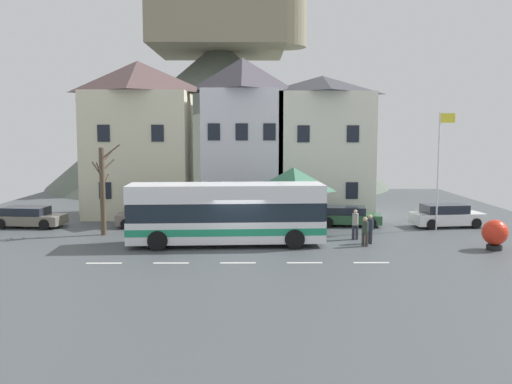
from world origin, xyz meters
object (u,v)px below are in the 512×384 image
at_px(townhouse_02, 322,146).
at_px(parked_car_01, 348,216).
at_px(parked_car_03, 447,216).
at_px(pedestrian_01, 319,220).
at_px(parked_car_00, 29,217).
at_px(pedestrian_02, 355,223).
at_px(bus_shelter, 293,180).
at_px(townhouse_01, 242,137).
at_px(townhouse_00, 139,139).
at_px(public_bench, 309,219).
at_px(parked_car_02, 148,216).
at_px(hilltop_castle, 220,109).
at_px(harbour_buoy, 495,233).
at_px(pedestrian_00, 370,228).
at_px(transit_bus, 226,214).
at_px(pedestrian_03, 365,230).
at_px(bare_tree_00, 103,189).
at_px(flagpole, 440,162).

relative_size(townhouse_02, parked_car_01, 2.35).
xyz_separation_m(parked_car_03, pedestrian_01, (-8.27, -3.12, 0.23)).
bearing_deg(parked_car_00, townhouse_02, 22.62).
bearing_deg(pedestrian_02, bus_shelter, 144.84).
bearing_deg(townhouse_02, townhouse_01, -176.88).
distance_m(pedestrian_01, pedestrian_02, 2.06).
xyz_separation_m(townhouse_00, public_bench, (11.38, -4.90, -4.89)).
distance_m(parked_car_02, pedestrian_02, 12.84).
height_order(parked_car_01, pedestrian_02, pedestrian_02).
bearing_deg(parked_car_02, hilltop_castle, 80.46).
bearing_deg(townhouse_00, harbour_buoy, -30.50).
relative_size(parked_car_03, pedestrian_01, 2.97).
relative_size(parked_car_00, public_bench, 2.72).
height_order(townhouse_01, pedestrian_00, townhouse_01).
bearing_deg(parked_car_00, harbour_buoy, -8.60).
height_order(townhouse_00, parked_car_02, townhouse_00).
bearing_deg(public_bench, pedestrian_01, -85.15).
height_order(parked_car_01, parked_car_02, parked_car_02).
distance_m(townhouse_02, pedestrian_02, 10.45).
bearing_deg(pedestrian_02, transit_bus, -168.55).
relative_size(transit_bus, parked_car_01, 2.45).
bearing_deg(hilltop_castle, parked_car_00, -110.11).
height_order(pedestrian_01, harbour_buoy, pedestrian_01).
bearing_deg(parked_car_02, pedestrian_03, -30.02).
distance_m(townhouse_01, bare_tree_00, 11.44).
distance_m(bus_shelter, parked_car_00, 16.54).
height_order(pedestrian_01, public_bench, pedestrian_01).
height_order(townhouse_01, flagpole, townhouse_01).
xyz_separation_m(townhouse_01, hilltop_castle, (-2.84, 23.11, 2.98)).
distance_m(townhouse_02, parked_car_02, 13.32).
distance_m(parked_car_01, bare_tree_00, 14.99).
relative_size(bus_shelter, pedestrian_01, 2.49).
bearing_deg(townhouse_02, flagpole, -47.14).
xyz_separation_m(pedestrian_00, pedestrian_03, (-0.41, -0.73, -0.01)).
height_order(parked_car_01, pedestrian_01, pedestrian_01).
xyz_separation_m(pedestrian_00, harbour_buoy, (5.88, -1.65, -0.00)).
bearing_deg(parked_car_03, townhouse_02, 134.11).
distance_m(townhouse_02, public_bench, 7.26).
relative_size(townhouse_01, bare_tree_00, 2.12).
height_order(parked_car_00, public_bench, parked_car_00).
bearing_deg(hilltop_castle, parked_car_03, -61.29).
bearing_deg(bare_tree_00, pedestrian_02, -6.01).
relative_size(harbour_buoy, bare_tree_00, 0.29).
distance_m(pedestrian_03, harbour_buoy, 6.35).
height_order(pedestrian_02, public_bench, pedestrian_02).
xyz_separation_m(townhouse_01, parked_car_03, (12.73, -5.31, -4.81)).
distance_m(hilltop_castle, bare_tree_00, 31.89).
relative_size(parked_car_00, parked_car_03, 0.96).
xyz_separation_m(parked_car_00, flagpole, (24.99, -1.26, 3.45)).
relative_size(hilltop_castle, parked_car_03, 8.19).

